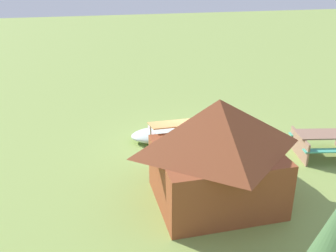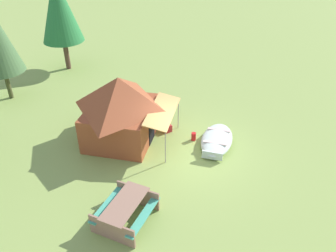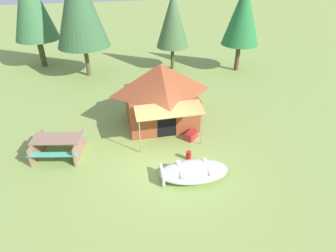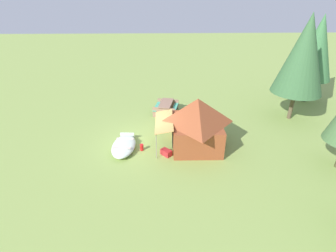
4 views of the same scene
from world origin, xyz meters
name	(u,v)px [view 3 (image 3 of 4)]	position (x,y,z in m)	size (l,w,h in m)	color
ground_plane	(165,162)	(0.00, 0.00, 0.00)	(80.00, 80.00, 0.00)	#88A24E
beached_rowboat	(193,171)	(0.77, -0.96, 0.22)	(2.42, 1.37, 0.43)	silver
canvas_cabin_tent	(161,93)	(0.46, 2.87, 1.41)	(3.13, 3.53, 2.71)	brown
picnic_table	(58,144)	(-3.75, 1.37, 0.47)	(2.03, 1.82, 0.75)	#956E58
cooler_box	(191,135)	(1.38, 1.26, 0.15)	(0.56, 0.33, 0.31)	#B12529
fuel_can	(189,155)	(0.88, -0.01, 0.17)	(0.19, 0.19, 0.34)	red
pine_tree_back_left	(243,14)	(6.54, 8.20, 3.42)	(2.25, 2.25, 5.22)	#50372B
pine_tree_back_right	(78,3)	(-2.70, 9.42, 4.13)	(3.01, 3.01, 6.46)	brown
pine_tree_far_center	(173,20)	(2.60, 9.38, 3.06)	(2.01, 2.01, 4.70)	#434525
pine_tree_side	(30,3)	(-5.61, 11.82, 3.94)	(2.69, 2.69, 6.15)	#444127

